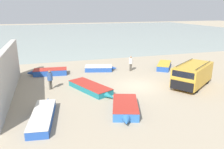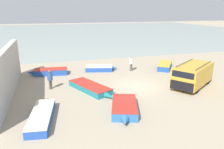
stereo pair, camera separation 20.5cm
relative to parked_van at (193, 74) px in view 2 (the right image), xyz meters
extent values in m
plane|color=tan|center=(-4.77, 1.38, -1.11)|extent=(200.00, 200.00, 0.00)
cube|color=#99A89E|center=(-4.77, 53.38, -1.11)|extent=(120.00, 80.00, 0.01)
cube|color=#BCB7AD|center=(-15.82, 2.38, 0.80)|extent=(0.50, 12.72, 3.82)
cube|color=gold|center=(0.02, 0.02, 0.02)|extent=(5.28, 4.54, 1.71)
cube|color=black|center=(-2.06, -1.39, -0.45)|extent=(1.20, 1.70, 0.77)
cube|color=#1E232D|center=(-1.99, -1.34, 0.52)|extent=(1.11, 1.61, 0.55)
cylinder|color=black|center=(-0.71, -1.62, -0.72)|extent=(0.77, 0.62, 0.78)
cylinder|color=black|center=(-1.77, -0.05, -0.72)|extent=(0.77, 0.62, 0.78)
cylinder|color=black|center=(1.82, 0.08, -0.72)|extent=(0.77, 0.62, 0.78)
cylinder|color=black|center=(0.76, 1.66, -0.72)|extent=(0.77, 0.62, 0.78)
cylinder|color=black|center=(0.49, -0.68, 1.00)|extent=(3.37, 2.30, 0.05)
cylinder|color=black|center=(-0.45, 0.71, 1.00)|extent=(3.37, 2.30, 0.05)
cube|color=#1E757F|center=(-9.26, 1.64, -0.87)|extent=(3.27, 4.73, 0.47)
cone|color=#1E757F|center=(-8.13, -0.85, -0.87)|extent=(0.82, 1.08, 0.45)
cube|color=#B22D23|center=(-9.26, 1.64, -0.70)|extent=(1.39, 0.77, 0.05)
cube|color=#B22D23|center=(-9.26, 1.64, -0.62)|extent=(3.30, 4.78, 0.04)
cube|color=#234CA3|center=(-7.01, 7.68, -0.86)|extent=(3.35, 2.40, 0.51)
cone|color=#234CA3|center=(-5.23, 7.21, -0.86)|extent=(0.77, 0.64, 0.48)
cube|color=silver|center=(-7.01, 7.68, -0.67)|extent=(0.59, 1.55, 0.05)
cube|color=silver|center=(-7.01, 7.68, -0.58)|extent=(3.38, 2.42, 0.04)
cube|color=#2D66AD|center=(-7.74, -3.15, -0.82)|extent=(2.64, 3.66, 0.59)
cone|color=#2D66AD|center=(-8.38, -5.05, -0.82)|extent=(0.76, 0.87, 0.56)
cube|color=#B22D23|center=(-7.74, -3.15, -0.59)|extent=(1.52, 0.68, 0.05)
cube|color=#B22D23|center=(-7.74, -3.15, -0.51)|extent=(2.66, 3.70, 0.04)
cube|color=#234CA3|center=(0.78, 6.31, -0.81)|extent=(3.19, 3.69, 0.60)
cone|color=#234CA3|center=(2.05, 8.08, -0.81)|extent=(0.93, 0.97, 0.57)
cube|color=gold|center=(0.78, 6.31, -0.57)|extent=(1.12, 0.89, 0.05)
cube|color=gold|center=(0.78, 6.31, -0.49)|extent=(3.22, 3.73, 0.04)
cube|color=#234CA3|center=(-12.40, 7.56, -0.81)|extent=(3.56, 1.76, 0.60)
cone|color=#234CA3|center=(-14.49, 7.78, -0.81)|extent=(0.81, 0.64, 0.57)
cube|color=#B22D23|center=(-12.40, 7.56, -0.58)|extent=(0.33, 1.31, 0.05)
cube|color=#B22D23|center=(-12.40, 7.56, -0.49)|extent=(3.60, 1.78, 0.04)
cube|color=#234CA3|center=(-13.25, -2.93, -0.86)|extent=(1.85, 4.48, 0.50)
cone|color=#234CA3|center=(-12.88, -0.30, -0.86)|extent=(0.61, 1.01, 0.48)
cube|color=silver|center=(-13.25, -2.93, -0.67)|extent=(1.17, 0.36, 0.05)
cube|color=silver|center=(-13.25, -2.93, -0.59)|extent=(1.87, 4.53, 0.04)
cylinder|color=#5B564C|center=(2.16, 3.15, -0.70)|extent=(0.15, 0.15, 0.82)
cylinder|color=#5B564C|center=(2.19, 3.32, -0.70)|extent=(0.15, 0.15, 0.82)
cylinder|color=#993833|center=(2.17, 3.23, 0.03)|extent=(0.44, 0.44, 0.65)
sphere|color=tan|center=(2.17, 3.23, 0.46)|extent=(0.22, 0.22, 0.22)
cylinder|color=#5B564C|center=(-3.59, 6.40, -0.69)|extent=(0.16, 0.16, 0.84)
cylinder|color=#5B564C|center=(-3.42, 6.47, -0.69)|extent=(0.16, 0.16, 0.84)
cylinder|color=silver|center=(-3.51, 6.44, 0.07)|extent=(0.46, 0.46, 0.67)
sphere|color=tan|center=(-3.51, 6.44, 0.52)|extent=(0.23, 0.23, 0.23)
cylinder|color=#5B564C|center=(-12.62, 2.83, -0.69)|extent=(0.16, 0.16, 0.84)
cylinder|color=#5B564C|center=(-12.48, 2.94, -0.69)|extent=(0.16, 0.16, 0.84)
cylinder|color=#335189|center=(-12.55, 2.89, 0.07)|extent=(0.46, 0.46, 0.67)
sphere|color=#8C664C|center=(-12.55, 2.89, 0.52)|extent=(0.23, 0.23, 0.23)
camera|label=1|loc=(-12.71, -16.14, 5.70)|focal=35.00mm
camera|label=2|loc=(-12.51, -16.20, 5.70)|focal=35.00mm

